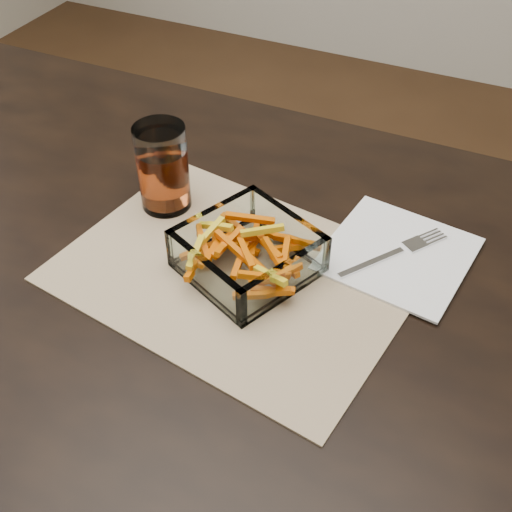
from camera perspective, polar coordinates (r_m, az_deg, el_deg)
The scene contains 6 objects.
dining_table at distance 0.97m, azimuth -10.06°, elevation -3.51°, with size 1.60×0.90×0.75m.
placemat at distance 0.86m, azimuth -1.88°, elevation -1.46°, with size 0.45×0.33×0.00m, color tan.
glass_bowl at distance 0.84m, azimuth -0.74°, elevation 0.11°, with size 0.20×0.20×0.06m.
tumbler at distance 0.94m, azimuth -8.25°, elevation 7.55°, with size 0.07×0.07×0.13m.
napkin at distance 0.90m, azimuth 12.45°, elevation 0.22°, with size 0.19×0.19×0.00m, color white.
fork at distance 0.90m, azimuth 12.36°, elevation 0.34°, with size 0.12×0.15×0.00m.
Camera 1 is at (0.43, -0.53, 1.35)m, focal length 45.00 mm.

